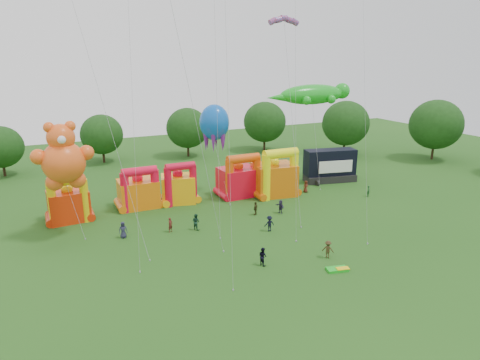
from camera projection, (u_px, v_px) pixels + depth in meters
name	position (u px, v px, depth m)	size (l,w,h in m)	color
ground	(313.00, 304.00, 34.79)	(160.00, 160.00, 0.00)	#1F4E16
tree_ring	(299.00, 232.00, 33.07)	(121.51, 123.59, 12.07)	#352314
bouncy_castle_0	(69.00, 203.00, 51.58)	(4.83, 3.98, 5.84)	red
bouncy_castle_1	(139.00, 191.00, 56.24)	(5.06, 4.07, 5.77)	orange
bouncy_castle_2	(179.00, 187.00, 58.05)	(5.20, 4.57, 5.85)	#FCA70D
bouncy_castle_3	(239.00, 180.00, 60.83)	(5.51, 4.51, 6.35)	red
bouncy_castle_4	(275.00, 177.00, 61.04)	(6.32, 5.35, 7.07)	#D9640B
stage_trailer	(330.00, 166.00, 67.94)	(8.52, 4.67, 5.18)	black
teddy_bear_kite	(65.00, 164.00, 45.39)	(6.36, 4.52, 12.96)	#FA5A1B
gecko_kite	(314.00, 113.00, 64.81)	(14.70, 7.42, 15.34)	green
octopus_kite	(217.00, 139.00, 60.74)	(4.28, 9.19, 12.85)	blue
parafoil_kites	(144.00, 100.00, 42.36)	(28.96, 12.38, 32.70)	red
diamond_kites	(248.00, 81.00, 41.80)	(26.00, 17.09, 43.71)	#EE0B42
folded_kite_bundle	(338.00, 269.00, 40.09)	(2.18, 1.45, 0.31)	green
spectator_0	(123.00, 230.00, 47.04)	(0.92, 0.60, 1.89)	#25263E
spectator_1	(170.00, 225.00, 48.64)	(0.63, 0.41, 1.73)	#571D18
spectator_2	(196.00, 222.00, 49.29)	(0.94, 0.73, 1.93)	#153626
spectator_3	(269.00, 224.00, 48.86)	(1.20, 0.69, 1.85)	black
spectator_4	(256.00, 208.00, 53.84)	(1.01, 0.42, 1.72)	#383416
spectator_5	(280.00, 207.00, 54.44)	(1.63, 0.52, 1.76)	#29243C
spectator_6	(306.00, 187.00, 62.69)	(0.87, 0.57, 1.78)	#562318
spectator_7	(369.00, 191.00, 60.94)	(0.58, 0.38, 1.59)	#1D4823
spectator_8	(263.00, 256.00, 40.96)	(0.88, 0.69, 1.81)	black
spectator_9	(328.00, 249.00, 42.45)	(1.17, 0.67, 1.81)	#3A2D17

